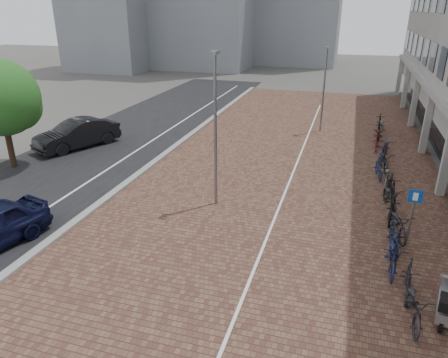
% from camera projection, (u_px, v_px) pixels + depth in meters
% --- Properties ---
extents(ground, '(140.00, 140.00, 0.00)m').
position_uv_depth(ground, '(164.00, 297.00, 11.99)').
color(ground, '#474442').
rests_on(ground, ground).
extents(plaza_brick, '(14.50, 42.00, 0.04)m').
position_uv_depth(plaza_brick, '(293.00, 164.00, 22.06)').
color(plaza_brick, brown).
rests_on(plaza_brick, ground).
extents(street_asphalt, '(8.00, 50.00, 0.03)m').
position_uv_depth(street_asphalt, '(110.00, 146.00, 25.00)').
color(street_asphalt, black).
rests_on(street_asphalt, ground).
extents(curb, '(0.35, 42.00, 0.14)m').
position_uv_depth(curb, '(169.00, 151.00, 23.93)').
color(curb, gray).
rests_on(curb, ground).
extents(lane_line, '(0.12, 44.00, 0.00)m').
position_uv_depth(lane_line, '(140.00, 149.00, 24.46)').
color(lane_line, white).
rests_on(lane_line, street_asphalt).
extents(parking_line, '(0.10, 30.00, 0.00)m').
position_uv_depth(parking_line, '(296.00, 164.00, 22.00)').
color(parking_line, white).
rests_on(parking_line, plaza_brick).
extents(car_dark, '(3.66, 5.24, 1.64)m').
position_uv_depth(car_dark, '(77.00, 134.00, 24.44)').
color(car_dark, black).
rests_on(car_dark, ground).
extents(scooter_front, '(0.79, 1.58, 1.04)m').
position_uv_depth(scooter_front, '(445.00, 303.00, 10.94)').
color(scooter_front, '#9D9DA2').
rests_on(scooter_front, ground).
extents(parking_sign, '(0.45, 0.09, 2.15)m').
position_uv_depth(parking_sign, '(413.00, 210.00, 13.99)').
color(parking_sign, slate).
rests_on(parking_sign, ground).
extents(lamp_near, '(0.12, 0.12, 6.18)m').
position_uv_depth(lamp_near, '(215.00, 133.00, 16.48)').
color(lamp_near, slate).
rests_on(lamp_near, ground).
extents(lamp_far, '(0.12, 0.12, 5.40)m').
position_uv_depth(lamp_far, '(323.00, 91.00, 26.88)').
color(lamp_far, gray).
rests_on(lamp_far, ground).
extents(street_tree, '(3.79, 3.79, 5.52)m').
position_uv_depth(street_tree, '(4.00, 100.00, 20.47)').
color(street_tree, '#382619').
rests_on(street_tree, ground).
extents(bike_row, '(1.32, 21.43, 1.05)m').
position_uv_depth(bike_row, '(387.00, 173.00, 19.45)').
color(bike_row, '#222228').
rests_on(bike_row, ground).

